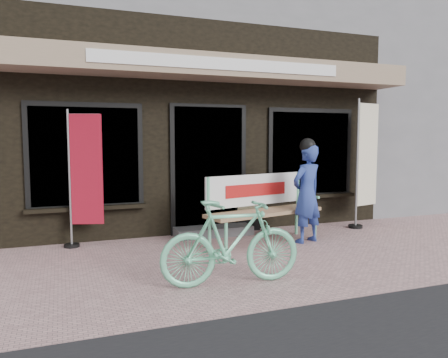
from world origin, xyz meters
name	(u,v)px	position (x,y,z in m)	size (l,w,h in m)	color
ground	(257,263)	(0.00, 0.00, 0.00)	(70.00, 70.00, 0.00)	#BE9191
storefront	(167,79)	(0.00, 4.96, 2.99)	(7.00, 6.77, 6.00)	black
neighbor_right_near	(432,100)	(8.50, 5.50, 2.80)	(10.00, 7.00, 5.60)	slate
bench	(261,203)	(0.54, 1.04, 0.62)	(2.02, 0.93, 1.06)	#6CD4A2
person	(307,191)	(1.21, 0.79, 0.80)	(0.65, 0.52, 1.63)	navy
bicycle	(231,242)	(-0.63, -0.66, 0.48)	(0.45, 1.59, 0.96)	#6CD4A2
nobori_red	(84,177)	(-2.05, 1.69, 1.06)	(0.61, 0.30, 2.05)	gray
nobori_cream	(365,161)	(2.86, 1.48, 1.20)	(0.69, 0.31, 2.33)	gray
menu_stand	(248,205)	(0.70, 1.92, 0.45)	(0.45, 0.18, 0.88)	black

